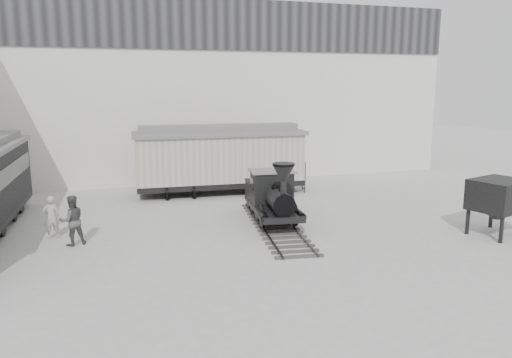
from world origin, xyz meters
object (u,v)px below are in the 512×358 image
object	(u,v)px
locomotive	(273,199)
boxcar	(220,158)
visitor_b	(72,220)
coal_hopper	(498,199)
visitor_a	(51,217)

from	to	relation	value
locomotive	boxcar	size ratio (longest dim) A/B	0.88
locomotive	boxcar	world-z (taller)	boxcar
visitor_b	coal_hopper	xyz separation A→B (m)	(16.30, -3.78, 0.52)
boxcar	coal_hopper	world-z (taller)	boxcar
locomotive	visitor_a	distance (m)	9.10
coal_hopper	visitor_a	bearing A→B (deg)	146.89
boxcar	coal_hopper	bearing A→B (deg)	-47.79
visitor_b	coal_hopper	bearing A→B (deg)	150.48
locomotive	visitor_b	xyz separation A→B (m)	(-8.25, -0.55, -0.10)
boxcar	visitor_a	world-z (taller)	boxcar
visitor_b	coal_hopper	distance (m)	16.74
coal_hopper	visitor_b	bearing A→B (deg)	149.92
boxcar	visitor_b	size ratio (longest dim) A/B	4.94
visitor_a	coal_hopper	bearing A→B (deg)	149.33
visitor_a	visitor_b	distance (m)	1.43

